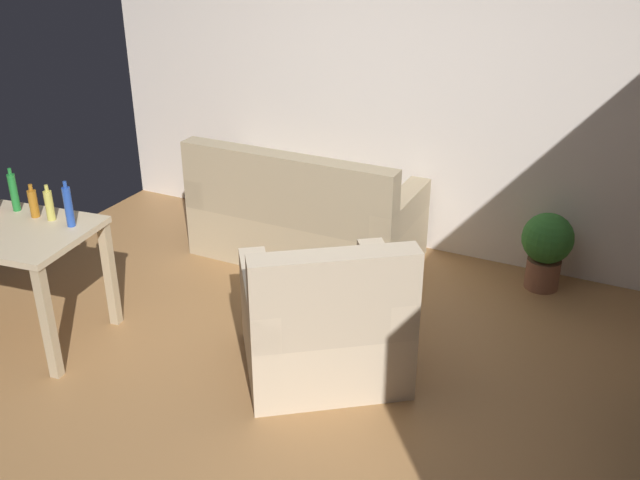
# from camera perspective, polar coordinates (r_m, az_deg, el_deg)

# --- Properties ---
(ground_plane) EXTENTS (5.20, 4.40, 0.02)m
(ground_plane) POSITION_cam_1_polar(r_m,az_deg,el_deg) (4.26, -4.25, -11.65)
(ground_plane) COLOR #9E7042
(wall_rear) EXTENTS (5.20, 0.10, 2.70)m
(wall_rear) POSITION_cam_1_polar(r_m,az_deg,el_deg) (5.53, 6.99, 12.76)
(wall_rear) COLOR silver
(wall_rear) RESTS_ON ground_plane
(couch) EXTENTS (1.68, 0.84, 0.92)m
(couch) POSITION_cam_1_polar(r_m,az_deg,el_deg) (5.54, -1.25, 1.58)
(couch) COLOR tan
(couch) RESTS_ON ground_plane
(potted_plant) EXTENTS (0.36, 0.36, 0.57)m
(potted_plant) POSITION_cam_1_polar(r_m,az_deg,el_deg) (5.33, 17.46, -0.44)
(potted_plant) COLOR brown
(potted_plant) RESTS_ON ground_plane
(armchair) EXTENTS (1.22, 1.21, 0.92)m
(armchair) POSITION_cam_1_polar(r_m,az_deg,el_deg) (4.20, 0.36, -6.71)
(armchair) COLOR beige
(armchair) RESTS_ON ground_plane
(bottle_green) EXTENTS (0.05, 0.05, 0.28)m
(bottle_green) POSITION_cam_1_polar(r_m,az_deg,el_deg) (4.91, -23.03, 3.52)
(bottle_green) COLOR #1E722D
(bottle_green) RESTS_ON desk
(bottle_amber) EXTENTS (0.05, 0.05, 0.21)m
(bottle_amber) POSITION_cam_1_polar(r_m,az_deg,el_deg) (4.78, -21.69, 2.73)
(bottle_amber) COLOR #9E6019
(bottle_amber) RESTS_ON desk
(bottle_squat) EXTENTS (0.05, 0.05, 0.23)m
(bottle_squat) POSITION_cam_1_polar(r_m,az_deg,el_deg) (4.70, -20.59, 2.61)
(bottle_squat) COLOR #BCB24C
(bottle_squat) RESTS_ON desk
(bottle_blue) EXTENTS (0.05, 0.05, 0.29)m
(bottle_blue) POSITION_cam_1_polar(r_m,az_deg,el_deg) (4.55, -19.26, 2.51)
(bottle_blue) COLOR #2347A3
(bottle_blue) RESTS_ON desk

